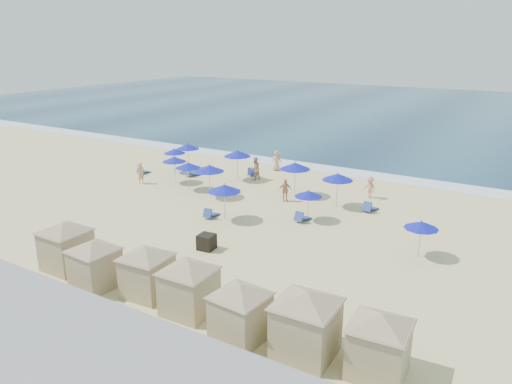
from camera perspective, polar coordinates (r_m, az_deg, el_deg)
ground at (r=31.56m, az=-3.73°, el=-3.51°), size 160.00×160.00×0.00m
ocean at (r=81.64m, az=19.27°, el=8.49°), size 160.00×80.00×0.06m
surf_line at (r=44.50m, az=7.81°, el=2.63°), size 160.00×2.50×0.08m
seawall at (r=22.69m, az=-24.18°, el=-12.05°), size 160.00×6.10×1.22m
trash_bin at (r=27.65m, az=-5.67°, el=-5.70°), size 0.93×0.93×0.85m
cabana_0 at (r=26.63m, az=-20.97°, el=-5.08°), size 4.38×4.38×2.75m
cabana_1 at (r=24.37m, az=-18.01°, el=-7.17°), size 4.03×4.03×2.53m
cabana_2 at (r=22.98m, az=-12.39°, el=-8.17°), size 4.08×4.08×2.56m
cabana_3 at (r=21.27m, az=-7.71°, el=-9.91°), size 4.23×4.23×2.66m
cabana_4 at (r=19.45m, az=-1.80°, el=-12.76°), size 4.03×4.03×2.54m
cabana_5 at (r=18.56m, az=5.78°, el=-13.81°), size 4.53×4.53×2.84m
cabana_6 at (r=18.10m, az=13.97°, el=-15.71°), size 4.12×4.12×2.59m
umbrella_0 at (r=44.16m, az=-7.82°, el=5.19°), size 2.08×2.08×2.36m
umbrella_1 at (r=40.14m, az=-9.33°, el=3.72°), size 1.95×1.95×2.22m
umbrella_2 at (r=43.31m, az=-9.30°, el=4.64°), size 1.89×1.89×2.15m
umbrella_3 at (r=38.10m, az=-7.78°, el=3.04°), size 1.94×1.94×2.20m
umbrella_4 at (r=40.37m, az=-2.14°, el=4.43°), size 2.24×2.24×2.55m
umbrella_5 at (r=36.07m, az=-5.36°, el=2.72°), size 2.19×2.19×2.49m
umbrella_6 at (r=31.39m, az=-3.63°, el=0.45°), size 2.14×2.14×2.43m
umbrella_7 at (r=36.30m, az=4.50°, el=2.99°), size 2.28×2.28×2.60m
umbrella_8 at (r=31.50m, az=6.01°, el=-0.18°), size 1.80×1.80×2.05m
umbrella_9 at (r=34.23m, az=9.32°, el=1.72°), size 2.16×2.16×2.46m
umbrella_10 at (r=27.50m, az=18.38°, el=-3.60°), size 1.82×1.82×2.07m
beach_chair_0 at (r=43.75m, az=-12.83°, el=2.36°), size 0.71×1.29×0.67m
beach_chair_1 at (r=42.22m, az=-7.39°, el=2.15°), size 1.02×1.49×0.75m
beach_chair_2 at (r=42.15m, az=-0.48°, el=2.27°), size 1.11×1.49×0.75m
beach_chair_3 at (r=32.43m, az=-5.24°, el=-2.50°), size 0.68×1.33×0.71m
beach_chair_4 at (r=31.77m, az=5.25°, el=-2.91°), size 0.73×1.38×0.73m
beach_chair_5 at (r=34.28m, az=12.86°, el=-1.75°), size 0.82×1.45×0.76m
beachgoer_0 at (r=40.66m, az=-13.00°, el=2.13°), size 0.48×0.67×1.72m
beachgoer_1 at (r=40.66m, az=-0.10°, el=2.71°), size 0.99×1.11×1.89m
beachgoer_2 at (r=35.38m, az=3.34°, el=0.21°), size 0.97×0.93×1.62m
beachgoer_3 at (r=36.93m, az=12.87°, el=0.52°), size 1.19×0.99×1.61m
beachgoer_4 at (r=43.59m, az=2.37°, el=3.62°), size 0.91×0.63×1.79m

